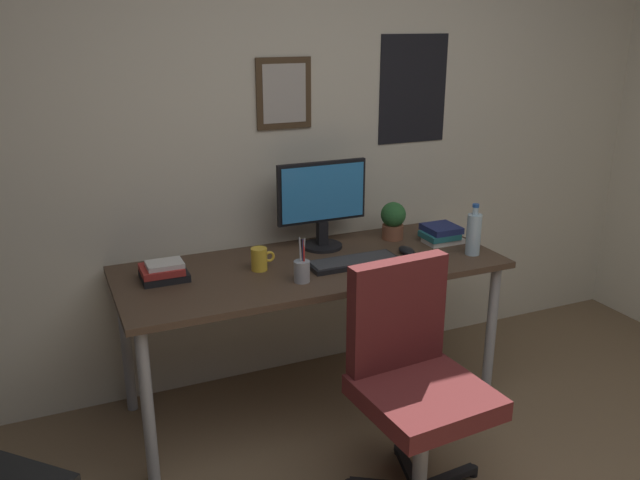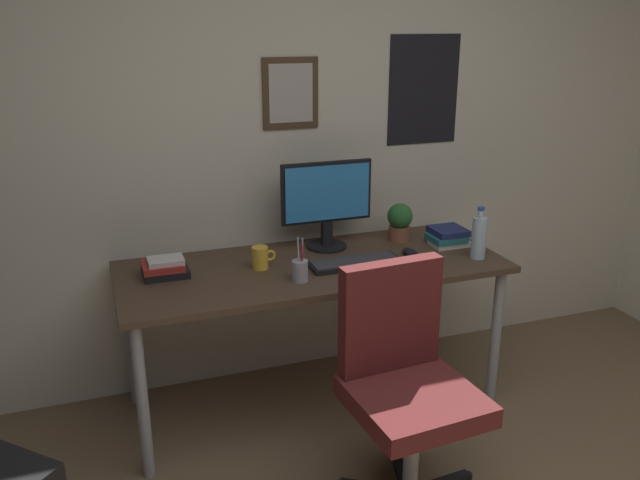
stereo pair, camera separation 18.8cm
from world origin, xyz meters
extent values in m
cube|color=beige|center=(0.00, 2.15, 1.30)|extent=(4.40, 0.08, 2.60)
cube|color=#4C3823|center=(-0.13, 2.11, 1.48)|extent=(0.28, 0.02, 0.34)
cube|color=beige|center=(-0.13, 2.09, 1.48)|extent=(0.22, 0.00, 0.28)
cube|color=black|center=(0.60, 2.11, 1.47)|extent=(0.40, 0.01, 0.56)
cube|color=#4C3828|center=(-0.15, 1.71, 0.72)|extent=(1.79, 0.72, 0.03)
cylinder|color=#9EA0A5|center=(-0.99, 1.41, 0.35)|extent=(0.05, 0.05, 0.71)
cylinder|color=#9EA0A5|center=(0.68, 1.41, 0.35)|extent=(0.05, 0.05, 0.71)
cylinder|color=#9EA0A5|center=(-0.99, 2.01, 0.35)|extent=(0.05, 0.05, 0.71)
cylinder|color=#9EA0A5|center=(0.68, 2.01, 0.35)|extent=(0.05, 0.05, 0.71)
cube|color=#591E1E|center=(-0.03, 0.90, 0.46)|extent=(0.49, 0.49, 0.08)
cube|color=#591E1E|center=(-0.04, 1.10, 0.72)|extent=(0.42, 0.10, 0.45)
cylinder|color=#9EA0A5|center=(-0.03, 0.90, 0.21)|extent=(0.06, 0.06, 0.42)
cube|color=black|center=(0.11, 0.91, 0.04)|extent=(0.28, 0.06, 0.03)
cylinder|color=black|center=(0.25, 0.92, 0.02)|extent=(0.04, 0.04, 0.04)
cube|color=black|center=(0.00, 1.04, 0.04)|extent=(0.11, 0.28, 0.03)
cylinder|color=black|center=(0.04, 1.18, 0.02)|extent=(0.04, 0.04, 0.04)
cylinder|color=black|center=(-0.01, 1.91, 0.75)|extent=(0.20, 0.20, 0.01)
cube|color=black|center=(-0.01, 1.91, 0.81)|extent=(0.05, 0.04, 0.12)
cube|color=black|center=(-0.01, 1.92, 1.02)|extent=(0.46, 0.02, 0.30)
cube|color=#338CD8|center=(-0.01, 1.90, 1.02)|extent=(0.43, 0.00, 0.27)
cube|color=black|center=(0.03, 1.63, 0.75)|extent=(0.43, 0.15, 0.02)
cube|color=#38383A|center=(0.03, 1.63, 0.76)|extent=(0.41, 0.13, 0.00)
ellipsoid|color=black|center=(0.33, 1.65, 0.76)|extent=(0.06, 0.11, 0.04)
cylinder|color=silver|center=(0.62, 1.53, 0.84)|extent=(0.07, 0.07, 0.20)
cylinder|color=silver|center=(0.62, 1.53, 0.96)|extent=(0.03, 0.03, 0.04)
cylinder|color=#2659B2|center=(0.62, 1.53, 0.98)|extent=(0.03, 0.03, 0.01)
cylinder|color=yellow|center=(-0.40, 1.74, 0.79)|extent=(0.07, 0.07, 0.10)
torus|color=yellow|center=(-0.35, 1.74, 0.80)|extent=(0.05, 0.01, 0.05)
cylinder|color=brown|center=(0.38, 1.89, 0.78)|extent=(0.11, 0.11, 0.07)
sphere|color=#2D6B33|center=(0.38, 1.89, 0.87)|extent=(0.13, 0.13, 0.13)
ellipsoid|color=#287A38|center=(0.35, 1.92, 0.87)|extent=(0.07, 0.08, 0.02)
ellipsoid|color=#287A38|center=(0.41, 1.92, 0.87)|extent=(0.07, 0.08, 0.02)
ellipsoid|color=#287A38|center=(0.36, 1.86, 0.88)|extent=(0.08, 0.07, 0.02)
cylinder|color=#9EA0A5|center=(-0.27, 1.53, 0.79)|extent=(0.07, 0.07, 0.09)
cylinder|color=#263FBF|center=(-0.26, 1.54, 0.86)|extent=(0.01, 0.01, 0.13)
cylinder|color=red|center=(-0.27, 1.53, 0.86)|extent=(0.01, 0.01, 0.13)
cylinder|color=black|center=(-0.26, 1.53, 0.86)|extent=(0.01, 0.01, 0.13)
cylinder|color=#9EA0A5|center=(-0.26, 1.53, 0.87)|extent=(0.01, 0.03, 0.14)
cylinder|color=#9EA0A5|center=(-0.28, 1.53, 0.87)|extent=(0.01, 0.02, 0.14)
cube|color=black|center=(-0.82, 1.80, 0.76)|extent=(0.20, 0.17, 0.03)
cube|color=#B22D28|center=(-0.83, 1.79, 0.79)|extent=(0.18, 0.17, 0.03)
cube|color=silver|center=(-0.81, 1.78, 0.81)|extent=(0.16, 0.12, 0.02)
cube|color=silver|center=(0.58, 1.73, 0.75)|extent=(0.19, 0.12, 0.03)
cube|color=#26727A|center=(0.57, 1.74, 0.78)|extent=(0.17, 0.15, 0.03)
cube|color=navy|center=(0.58, 1.75, 0.81)|extent=(0.16, 0.17, 0.03)
camera|label=1|loc=(-1.26, -0.92, 1.82)|focal=36.78mm
camera|label=2|loc=(-1.09, -0.99, 1.82)|focal=36.78mm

